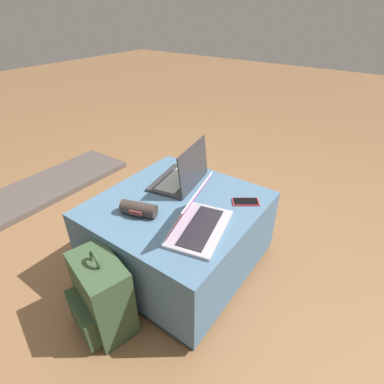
{
  "coord_description": "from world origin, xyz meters",
  "views": [
    {
      "loc": [
        -1.03,
        -0.84,
        1.36
      ],
      "look_at": [
        0.03,
        -0.08,
        0.52
      ],
      "focal_mm": 28.0,
      "sensor_mm": 36.0,
      "label": 1
    }
  ],
  "objects_px": {
    "backpack": "(101,297)",
    "laptop_near": "(196,221)",
    "wrist_brace": "(139,209)",
    "laptop_far": "(183,175)",
    "cell_phone": "(246,202)"
  },
  "relations": [
    {
      "from": "backpack",
      "to": "laptop_near",
      "type": "bearing_deg",
      "value": 74.9
    },
    {
      "from": "cell_phone",
      "to": "backpack",
      "type": "bearing_deg",
      "value": 120.39
    },
    {
      "from": "cell_phone",
      "to": "laptop_near",
      "type": "bearing_deg",
      "value": 129.2
    },
    {
      "from": "backpack",
      "to": "wrist_brace",
      "type": "height_order",
      "value": "wrist_brace"
    },
    {
      "from": "laptop_far",
      "to": "cell_phone",
      "type": "xyz_separation_m",
      "value": [
        0.03,
        -0.4,
        -0.05
      ]
    },
    {
      "from": "laptop_far",
      "to": "backpack",
      "type": "height_order",
      "value": "laptop_far"
    },
    {
      "from": "laptop_near",
      "to": "cell_phone",
      "type": "bearing_deg",
      "value": -28.77
    },
    {
      "from": "laptop_near",
      "to": "backpack",
      "type": "height_order",
      "value": "laptop_near"
    },
    {
      "from": "laptop_near",
      "to": "cell_phone",
      "type": "relative_size",
      "value": 2.59
    },
    {
      "from": "cell_phone",
      "to": "backpack",
      "type": "height_order",
      "value": "backpack"
    },
    {
      "from": "laptop_near",
      "to": "wrist_brace",
      "type": "xyz_separation_m",
      "value": [
        -0.08,
        0.3,
        -0.01
      ]
    },
    {
      "from": "backpack",
      "to": "wrist_brace",
      "type": "xyz_separation_m",
      "value": [
        0.34,
        0.05,
        0.29
      ]
    },
    {
      "from": "cell_phone",
      "to": "wrist_brace",
      "type": "xyz_separation_m",
      "value": [
        -0.41,
        0.39,
        0.03
      ]
    },
    {
      "from": "laptop_near",
      "to": "wrist_brace",
      "type": "distance_m",
      "value": 0.31
    },
    {
      "from": "laptop_far",
      "to": "cell_phone",
      "type": "distance_m",
      "value": 0.4
    }
  ]
}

